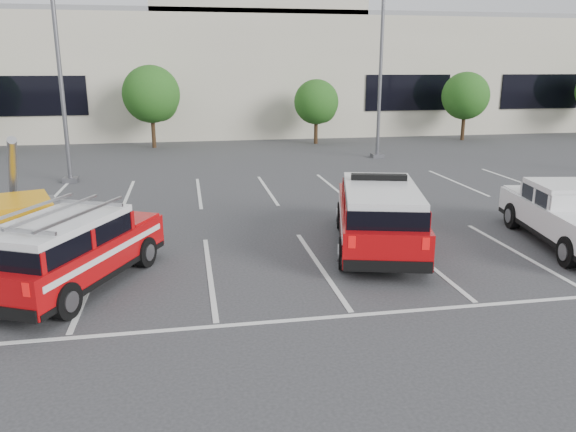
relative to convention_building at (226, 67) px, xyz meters
The scene contains 12 objects.
ground 32.21m from the convention_building, 90.33° to the right, with size 120.00×120.00×0.00m, color #2F2F31.
stall_markings 27.77m from the convention_building, 90.38° to the right, with size 23.00×15.00×0.01m, color silver.
convention_building is the anchor object (origin of this frame).
tree_mid_left 11.19m from the convention_building, 117.40° to the right, with size 3.37×3.37×4.85m.
tree_mid_right 11.20m from the convention_building, 63.43° to the right, with size 2.77×2.77×3.99m.
tree_right 17.96m from the convention_building, 33.37° to the right, with size 3.07×3.07×4.42m.
light_pole_left 21.49m from the convention_building, 112.39° to the right, with size 0.90×0.60×10.24m.
light_pole_mid 17.27m from the convention_building, 66.74° to the right, with size 0.90×0.60×10.24m.
fire_chief_suv 31.05m from the convention_building, 86.86° to the right, with size 3.36×5.89×1.96m.
white_pickup 32.39m from the convention_building, 77.54° to the right, with size 2.73×5.60×1.65m.
ladder_suv 32.95m from the convention_building, 100.40° to the right, with size 3.77×5.13×1.89m.
utility_rig 30.51m from the convention_building, 104.99° to the right, with size 3.27×4.25×3.13m.
Camera 1 is at (-3.11, -12.68, 4.80)m, focal length 35.00 mm.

